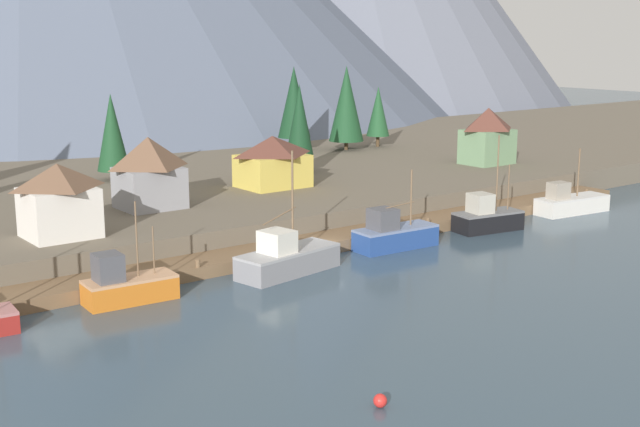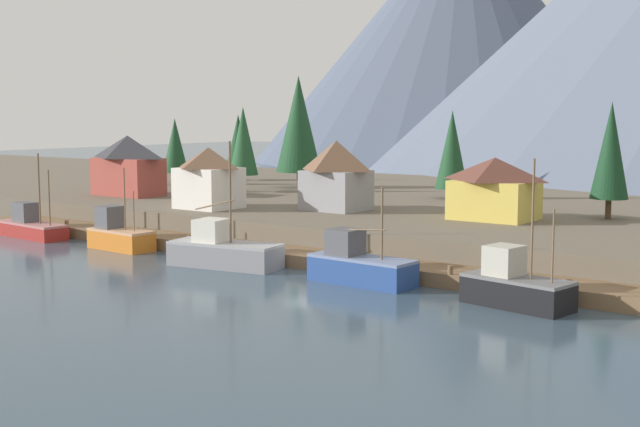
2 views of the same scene
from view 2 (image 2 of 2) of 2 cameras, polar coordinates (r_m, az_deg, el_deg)
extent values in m
cube|color=#384C5B|center=(79.66, 7.66, -2.01)|extent=(400.00, 400.00, 1.00)
cube|color=brown|center=(64.46, -0.04, -3.12)|extent=(80.00, 4.00, 1.00)
cylinder|color=brown|center=(89.28, -19.72, -0.57)|extent=(0.36, 0.36, 1.60)
cylinder|color=brown|center=(82.81, -16.62, -0.99)|extent=(0.36, 0.36, 1.60)
cylinder|color=brown|center=(76.63, -13.00, -1.49)|extent=(0.36, 0.36, 1.60)
cylinder|color=brown|center=(70.81, -8.76, -2.06)|extent=(0.36, 0.36, 1.60)
cylinder|color=brown|center=(65.46, -3.80, -2.71)|extent=(0.36, 0.36, 1.60)
cylinder|color=brown|center=(60.69, 2.00, -3.45)|extent=(0.36, 0.36, 1.60)
cylinder|color=brown|center=(56.65, 8.72, -4.26)|extent=(0.36, 0.36, 1.60)
cylinder|color=brown|center=(53.51, 16.37, -5.11)|extent=(0.36, 0.36, 1.60)
cube|color=#665B4C|center=(90.06, 11.34, 0.05)|extent=(400.00, 56.00, 2.50)
cone|color=#4C566B|center=(213.60, 9.45, 11.67)|extent=(100.82, 100.82, 60.56)
cube|color=maroon|center=(83.83, -18.77, -1.12)|extent=(8.71, 3.24, 1.20)
cube|color=#AD6C6A|center=(83.74, -18.79, -0.64)|extent=(8.71, 3.24, 0.20)
cube|color=#4C4C51|center=(84.49, -19.15, 0.10)|extent=(2.41, 1.84, 1.84)
cylinder|color=brown|center=(82.04, -18.32, 1.58)|extent=(0.17, 0.17, 6.49)
cylinder|color=brown|center=(80.72, -17.71, 1.01)|extent=(0.14, 0.14, 5.06)
cube|color=#CC6B1E|center=(74.23, -13.19, -1.78)|extent=(6.41, 2.90, 1.53)
cube|color=tan|center=(74.11, -13.21, -1.12)|extent=(6.41, 2.90, 0.20)
cube|color=#4C4C51|center=(75.17, -13.92, -0.22)|extent=(1.89, 2.03, 1.90)
cylinder|color=brown|center=(73.30, -12.97, 0.95)|extent=(0.12, 0.12, 5.26)
cylinder|color=brown|center=(72.45, -12.38, 0.15)|extent=(0.10, 0.10, 3.36)
cube|color=gray|center=(64.54, -6.38, -2.85)|extent=(9.04, 4.51, 1.67)
cube|color=#9F9FA2|center=(64.39, -6.39, -2.03)|extent=(9.04, 4.51, 0.20)
cube|color=silver|center=(64.89, -7.27, -1.12)|extent=(2.53, 2.70, 1.71)
cylinder|color=brown|center=(63.64, -6.04, 1.42)|extent=(0.17, 0.17, 7.62)
cylinder|color=brown|center=(64.50, -7.09, 0.58)|extent=(3.41, 0.70, 0.96)
cube|color=navy|center=(57.89, 2.83, -3.92)|extent=(7.68, 3.10, 1.66)
cube|color=#6C7DA2|center=(57.72, 2.83, -3.02)|extent=(7.68, 3.10, 0.20)
cube|color=#4C4C51|center=(58.42, 1.71, -1.91)|extent=(2.19, 2.21, 1.78)
cylinder|color=brown|center=(56.39, 4.18, -0.67)|extent=(0.15, 0.15, 4.83)
cylinder|color=brown|center=(57.18, 3.17, -1.10)|extent=(3.10, 0.28, 0.33)
cube|color=black|center=(52.31, 13.08, -5.27)|extent=(6.89, 3.76, 1.61)
cube|color=slate|center=(52.13, 13.11, -4.29)|extent=(6.89, 3.76, 0.20)
cube|color=#B2AD9E|center=(52.47, 12.26, -3.09)|extent=(2.21, 2.34, 1.81)
cylinder|color=brown|center=(51.09, 14.07, -0.39)|extent=(0.13, 0.13, 7.12)
cylinder|color=brown|center=(50.57, 15.37, -2.11)|extent=(0.11, 0.11, 4.29)
cube|color=gray|center=(79.70, 1.09, 1.57)|extent=(5.39, 4.84, 3.72)
pyramid|color=brown|center=(79.48, 1.10, 3.91)|extent=(5.66, 5.08, 2.80)
cube|color=gold|center=(74.11, 11.61, 0.90)|extent=(6.59, 5.33, 3.34)
pyramid|color=brown|center=(73.90, 11.65, 2.94)|extent=(6.91, 5.60, 1.97)
cube|color=#9E4238|center=(96.28, -12.74, 2.42)|extent=(7.75, 4.27, 4.14)
pyramid|color=#2D2D33|center=(96.09, -12.79, 4.39)|extent=(8.14, 4.48, 2.47)
cube|color=silver|center=(81.86, -7.46, 1.71)|extent=(5.24, 4.82, 3.88)
pyramid|color=brown|center=(81.66, -7.49, 3.74)|extent=(5.50, 5.07, 1.93)
cylinder|color=#4C3823|center=(91.61, 8.79, 1.33)|extent=(0.50, 0.50, 1.06)
cone|color=#194223|center=(91.30, 8.84, 4.26)|extent=(3.50, 3.50, 8.31)
cylinder|color=#4C3823|center=(98.81, -5.14, 2.03)|extent=(0.50, 0.50, 1.96)
cone|color=#1E4C28|center=(98.53, -5.17, 4.88)|extent=(3.40, 3.40, 7.87)
cylinder|color=#4C3823|center=(110.20, -9.65, 2.33)|extent=(0.50, 0.50, 1.53)
cone|color=#194223|center=(109.96, -9.69, 4.53)|extent=(3.25, 3.25, 6.90)
cylinder|color=#4C3823|center=(116.02, -5.47, 2.64)|extent=(0.50, 0.50, 1.62)
cone|color=#14381E|center=(115.79, -5.50, 4.84)|extent=(3.53, 3.53, 7.28)
cylinder|color=#4C3823|center=(76.96, 18.77, 0.30)|extent=(0.50, 0.50, 1.76)
cone|color=#14381E|center=(76.59, 18.91, 4.03)|extent=(3.23, 3.23, 8.27)
cylinder|color=#4C3823|center=(104.10, -1.44, 2.29)|extent=(0.50, 0.50, 1.93)
cone|color=#194223|center=(103.80, -1.45, 6.03)|extent=(5.52, 5.52, 11.67)
camera|label=1|loc=(80.16, -57.93, 8.41)|focal=47.76mm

